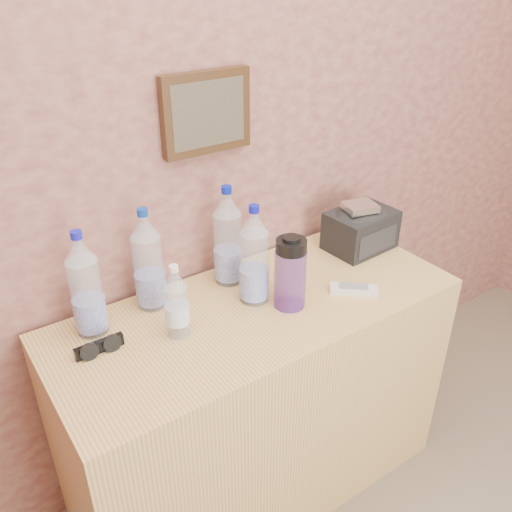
# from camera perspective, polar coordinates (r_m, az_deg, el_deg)

# --- Properties ---
(picture_frame) EXTENTS (0.30, 0.03, 0.25)m
(picture_frame) POSITION_cam_1_polar(r_m,az_deg,el_deg) (1.72, -5.21, 14.77)
(picture_frame) COLOR #382311
(picture_frame) RESTS_ON room_shell
(dresser) EXTENTS (1.34, 0.56, 0.84)m
(dresser) POSITION_cam_1_polar(r_m,az_deg,el_deg) (2.02, 0.16, -15.06)
(dresser) COLOR tan
(dresser) RESTS_ON ground
(pet_large_a) EXTENTS (0.09, 0.09, 0.34)m
(pet_large_a) POSITION_cam_1_polar(r_m,az_deg,el_deg) (1.63, -17.44, -3.35)
(pet_large_a) COLOR silver
(pet_large_a) RESTS_ON dresser
(pet_large_b) EXTENTS (0.09, 0.09, 0.34)m
(pet_large_b) POSITION_cam_1_polar(r_m,az_deg,el_deg) (1.71, -11.27, -0.87)
(pet_large_b) COLOR #CAE9F5
(pet_large_b) RESTS_ON dresser
(pet_large_c) EXTENTS (0.09, 0.09, 0.35)m
(pet_large_c) POSITION_cam_1_polar(r_m,az_deg,el_deg) (1.80, -2.97, 1.61)
(pet_large_c) COLOR silver
(pet_large_c) RESTS_ON dresser
(pet_large_d) EXTENTS (0.09, 0.09, 0.34)m
(pet_large_d) POSITION_cam_1_polar(r_m,az_deg,el_deg) (1.70, -0.20, -0.41)
(pet_large_d) COLOR silver
(pet_large_d) RESTS_ON dresser
(pet_small) EXTENTS (0.07, 0.07, 0.24)m
(pet_small) POSITION_cam_1_polar(r_m,az_deg,el_deg) (1.59, -8.34, -5.11)
(pet_small) COLOR silver
(pet_small) RESTS_ON dresser
(nalgene_bottle) EXTENTS (0.10, 0.10, 0.25)m
(nalgene_bottle) POSITION_cam_1_polar(r_m,az_deg,el_deg) (1.69, 3.63, -1.74)
(nalgene_bottle) COLOR #5B2989
(nalgene_bottle) RESTS_ON dresser
(sunglasses) EXTENTS (0.14, 0.05, 0.04)m
(sunglasses) POSITION_cam_1_polar(r_m,az_deg,el_deg) (1.62, -16.18, -9.14)
(sunglasses) COLOR black
(sunglasses) RESTS_ON dresser
(ac_remote) EXTENTS (0.15, 0.14, 0.02)m
(ac_remote) POSITION_cam_1_polar(r_m,az_deg,el_deg) (1.84, 10.23, -3.48)
(ac_remote) COLOR white
(ac_remote) RESTS_ON dresser
(toiletry_bag) EXTENTS (0.26, 0.19, 0.17)m
(toiletry_bag) POSITION_cam_1_polar(r_m,az_deg,el_deg) (2.08, 10.97, 2.95)
(toiletry_bag) COLOR black
(toiletry_bag) RESTS_ON dresser
(foil_packet) EXTENTS (0.13, 0.12, 0.02)m
(foil_packet) POSITION_cam_1_polar(r_m,az_deg,el_deg) (2.01, 10.91, 5.10)
(foil_packet) COLOR silver
(foil_packet) RESTS_ON toiletry_bag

